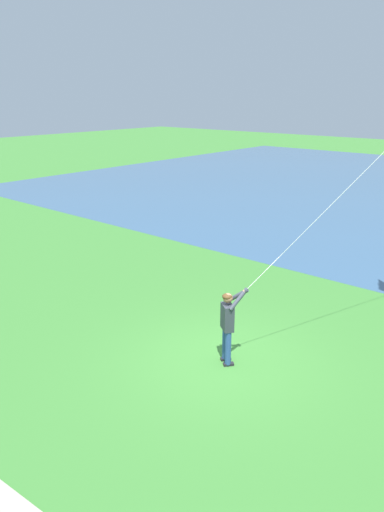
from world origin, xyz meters
TOP-DOWN VIEW (x-y plane):
  - ground_plane at (0.00, 0.00)m, footprint 120.00×120.00m
  - person_kite_flyer at (-0.04, -0.14)m, footprint 0.61×0.57m

SIDE VIEW (x-z plane):
  - ground_plane at x=0.00m, z-range 0.00..0.00m
  - person_kite_flyer at x=-0.04m, z-range 0.13..1.96m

